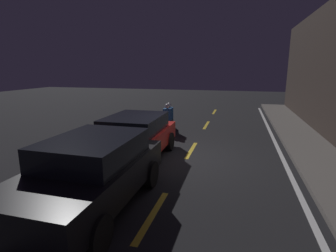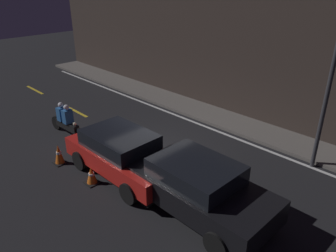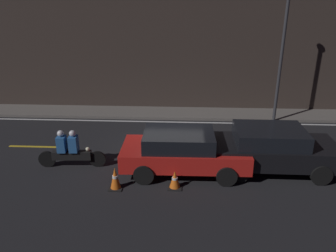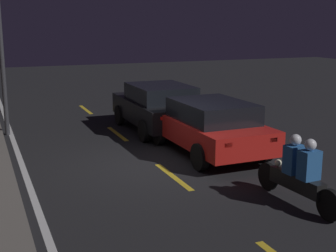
{
  "view_description": "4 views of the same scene",
  "coord_description": "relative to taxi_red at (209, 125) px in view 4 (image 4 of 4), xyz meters",
  "views": [
    {
      "loc": [
        8.07,
        1.57,
        2.93
      ],
      "look_at": [
        0.48,
        -0.49,
        1.2
      ],
      "focal_mm": 28.0,
      "sensor_mm": 36.0,
      "label": 1
    },
    {
      "loc": [
        8.04,
        -7.11,
        6.0
      ],
      "look_at": [
        0.46,
        0.38,
        1.05
      ],
      "focal_mm": 35.0,
      "sensor_mm": 36.0,
      "label": 2
    },
    {
      "loc": [
        0.46,
        -11.53,
        5.44
      ],
      "look_at": [
        -0.14,
        -0.27,
        1.09
      ],
      "focal_mm": 35.0,
      "sensor_mm": 36.0,
      "label": 3
    },
    {
      "loc": [
        -10.3,
        3.95,
        3.42
      ],
      "look_at": [
        0.73,
        -0.58,
        0.77
      ],
      "focal_mm": 50.0,
      "sensor_mm": 36.0,
      "label": 4
    }
  ],
  "objects": [
    {
      "name": "taxi_red",
      "position": [
        0.0,
        0.0,
        0.0
      ],
      "size": [
        4.2,
        2.03,
        1.43
      ],
      "rotation": [
        0.0,
        0.0,
        0.01
      ],
      "color": "red",
      "rests_on": "ground"
    },
    {
      "name": "traffic_cone_mid",
      "position": [
        -0.24,
        -1.09,
        -0.49
      ],
      "size": [
        0.43,
        0.43,
        0.57
      ],
      "color": "black",
      "rests_on": "ground"
    },
    {
      "name": "lane_dash_c",
      "position": [
        -1.44,
        1.65,
        -0.76
      ],
      "size": [
        2.0,
        0.14,
        0.01
      ],
      "color": "gold",
      "rests_on": "ground"
    },
    {
      "name": "lane_dash_d",
      "position": [
        3.06,
        1.65,
        -0.76
      ],
      "size": [
        2.0,
        0.14,
        0.01
      ],
      "color": "gold",
      "rests_on": "ground"
    },
    {
      "name": "lane_dash_e",
      "position": [
        7.56,
        1.65,
        -0.76
      ],
      "size": [
        2.0,
        0.14,
        0.01
      ],
      "color": "gold",
      "rests_on": "ground"
    },
    {
      "name": "street_lamp",
      "position": [
        4.23,
        4.84,
        2.47
      ],
      "size": [
        0.28,
        0.28,
        5.76
      ],
      "color": "#333338",
      "rests_on": "ground"
    },
    {
      "name": "van_black",
      "position": [
        3.0,
        0.27,
        0.04
      ],
      "size": [
        4.12,
        2.05,
        1.5
      ],
      "rotation": [
        0.0,
        0.0,
        -0.01
      ],
      "color": "black",
      "rests_on": "ground"
    },
    {
      "name": "motorcycle",
      "position": [
        -3.9,
        0.1,
        -0.13
      ],
      "size": [
        2.32,
        0.4,
        1.36
      ],
      "rotation": [
        0.0,
        0.0,
        0.06
      ],
      "color": "black",
      "rests_on": "ground"
    },
    {
      "name": "ground_plane",
      "position": [
        -0.44,
        1.65,
        -0.77
      ],
      "size": [
        56.0,
        56.0,
        0.0
      ],
      "primitive_type": "plane",
      "color": "black"
    },
    {
      "name": "lane_solid_kerb",
      "position": [
        -0.44,
        4.74,
        -0.76
      ],
      "size": [
        25.2,
        0.14,
        0.01
      ],
      "color": "silver",
      "rests_on": "ground"
    },
    {
      "name": "traffic_cone_near",
      "position": [
        -2.06,
        -1.23,
        -0.42
      ],
      "size": [
        0.41,
        0.41,
        0.72
      ],
      "color": "black",
      "rests_on": "ground"
    }
  ]
}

